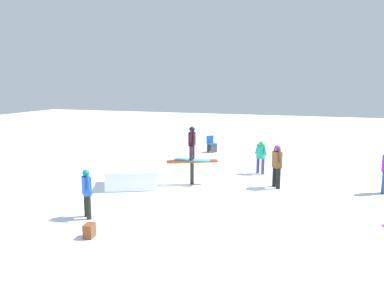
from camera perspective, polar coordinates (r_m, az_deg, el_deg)
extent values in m
plane|color=white|center=(13.88, 0.00, -6.14)|extent=(60.00, 60.00, 0.00)
cylinder|color=black|center=(13.77, 0.00, -4.49)|extent=(0.14, 0.14, 0.82)
cube|color=#A53F1E|center=(13.67, 0.00, -2.65)|extent=(1.81, 1.04, 0.08)
cube|color=white|center=(13.72, -9.12, -5.00)|extent=(2.27, 2.12, 0.67)
cube|color=#2AB0CE|center=(13.66, 0.00, -2.42)|extent=(1.34, 0.40, 0.03)
cylinder|color=#2D1D2B|center=(13.48, -0.13, -1.40)|extent=(0.14, 0.14, 0.51)
cylinder|color=#2D1D2B|center=(13.73, 0.12, -1.21)|extent=(0.14, 0.14, 0.51)
cube|color=black|center=(13.52, 0.00, 0.79)|extent=(0.23, 0.35, 0.49)
cylinder|color=black|center=(13.31, -0.20, 1.13)|extent=(0.11, 0.32, 0.45)
cylinder|color=black|center=(13.70, 0.20, 1.37)|extent=(0.11, 0.32, 0.45)
sphere|color=black|center=(13.47, 0.00, 2.27)|extent=(0.21, 0.21, 0.21)
cylinder|color=black|center=(13.57, 13.02, -5.16)|extent=(0.15, 0.15, 0.73)
cylinder|color=black|center=(13.80, 12.45, -4.89)|extent=(0.15, 0.15, 0.73)
cube|color=brown|center=(13.53, 12.83, -2.33)|extent=(0.38, 0.42, 0.58)
cylinder|color=brown|center=(13.32, 13.33, -1.96)|extent=(0.20, 0.24, 0.52)
cylinder|color=brown|center=(13.70, 12.39, -1.61)|extent=(0.20, 0.24, 0.52)
sphere|color=purple|center=(13.46, 12.90, -0.63)|extent=(0.23, 0.23, 0.23)
cylinder|color=#3F387C|center=(15.66, 10.02, -3.26)|extent=(0.13, 0.13, 0.65)
cylinder|color=#3F387C|center=(15.52, 10.74, -3.39)|extent=(0.13, 0.13, 0.65)
cube|color=teal|center=(15.47, 10.44, -1.23)|extent=(0.37, 0.31, 0.51)
cylinder|color=teal|center=(15.56, 9.87, -0.72)|extent=(0.21, 0.16, 0.46)
cylinder|color=teal|center=(15.34, 11.05, -0.91)|extent=(0.21, 0.16, 0.46)
sphere|color=green|center=(15.41, 10.48, 0.07)|extent=(0.20, 0.20, 0.20)
cylinder|color=navy|center=(14.16, 27.22, -5.32)|extent=(0.15, 0.15, 0.75)
cylinder|color=black|center=(10.99, -15.80, -8.94)|extent=(0.13, 0.13, 0.66)
cylinder|color=black|center=(10.77, -15.46, -9.32)|extent=(0.13, 0.13, 0.66)
cube|color=blue|center=(10.71, -15.77, -6.14)|extent=(0.36, 0.35, 0.52)
cylinder|color=blue|center=(10.86, -16.07, -5.30)|extent=(0.19, 0.18, 0.46)
cylinder|color=blue|center=(10.50, -15.52, -5.79)|extent=(0.19, 0.18, 0.46)
sphere|color=#118A83|center=(10.62, -15.86, -4.28)|extent=(0.20, 0.20, 0.20)
cube|color=navy|center=(17.68, -1.35, -2.68)|extent=(1.16, 1.13, 0.02)
cube|color=#3F3F44|center=(19.90, 3.37, -0.71)|extent=(0.28, 0.32, 0.44)
cube|color=#3F3F44|center=(20.19, 2.78, -0.56)|extent=(0.28, 0.32, 0.44)
cube|color=#1B4EA7|center=(20.01, 3.07, 0.04)|extent=(0.62, 0.62, 0.04)
cube|color=#1B4EA7|center=(20.13, 2.75, 0.74)|extent=(0.31, 0.36, 0.40)
cube|color=brown|center=(9.63, -15.36, -12.62)|extent=(0.26, 0.33, 0.34)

